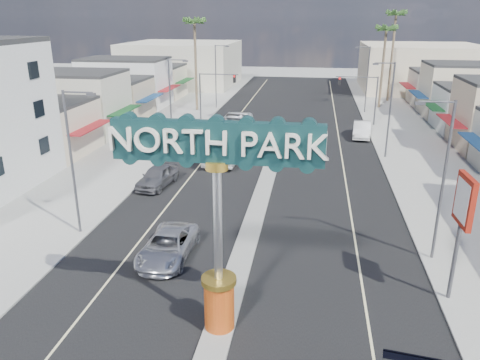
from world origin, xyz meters
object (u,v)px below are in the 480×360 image
(streetlight_r_mid, at_px, (389,106))
(suv_left, at_px, (168,246))
(palm_right_far, at_px, (396,19))
(car_parked_left, at_px, (158,176))
(traffic_signal_right, at_px, (361,91))
(car_parked_right, at_px, (362,130))
(palm_left_far, at_px, (195,26))
(bank_pylon_sign, at_px, (463,208))
(city_bus, at_px, (230,138))
(streetlight_l_near, at_px, (74,156))
(streetlight_r_near, at_px, (441,174))
(gateway_sign, at_px, (217,205))
(streetlight_r_far, at_px, (366,76))
(traffic_signal_left, at_px, (214,87))
(streetlight_l_far, at_px, (217,73))
(streetlight_l_mid, at_px, (172,99))
(palm_right_mid, at_px, (386,33))

(streetlight_r_mid, xyz_separation_m, suv_left, (-14.58, -22.17, -4.30))
(palm_right_far, xyz_separation_m, car_parked_left, (-23.50, -42.98, -11.54))
(traffic_signal_right, distance_m, car_parked_right, 7.03)
(palm_left_far, distance_m, bank_pylon_sign, 50.34)
(streetlight_r_mid, bearing_deg, city_bus, -175.94)
(streetlight_l_near, xyz_separation_m, streetlight_r_mid, (20.87, 20.00, 0.00))
(streetlight_r_near, distance_m, palm_left_far, 46.80)
(streetlight_r_near, xyz_separation_m, car_parked_left, (-18.93, 9.02, -4.22))
(car_parked_right, bearing_deg, gateway_sign, -98.92)
(streetlight_l_near, height_order, car_parked_right, streetlight_l_near)
(traffic_signal_right, height_order, streetlight_r_near, streetlight_r_near)
(streetlight_r_far, bearing_deg, traffic_signal_left, -157.80)
(suv_left, relative_size, car_parked_left, 1.11)
(city_bus, height_order, bank_pylon_sign, bank_pylon_sign)
(traffic_signal_right, bearing_deg, palm_right_far, 72.10)
(streetlight_l_far, distance_m, car_parked_left, 33.30)
(suv_left, xyz_separation_m, car_parked_left, (-4.35, 11.19, 0.08))
(streetlight_l_near, distance_m, suv_left, 7.92)
(city_bus, bearing_deg, streetlight_r_mid, 5.27)
(streetlight_l_far, height_order, palm_right_far, palm_right_far)
(suv_left, relative_size, car_parked_right, 1.04)
(gateway_sign, height_order, streetlight_r_mid, gateway_sign)
(traffic_signal_left, xyz_separation_m, suv_left, (5.04, -36.17, -3.51))
(streetlight_r_near, height_order, palm_right_far, palm_right_far)
(streetlight_r_near, bearing_deg, palm_left_far, 120.36)
(car_parked_right, bearing_deg, streetlight_l_mid, -152.84)
(streetlight_l_near, distance_m, car_parked_right, 34.21)
(palm_right_mid, distance_m, car_parked_right, 20.98)
(traffic_signal_right, bearing_deg, suv_left, -110.24)
(car_parked_left, relative_size, car_parked_right, 0.93)
(streetlight_r_far, xyz_separation_m, suv_left, (-14.58, -44.17, -4.30))
(bank_pylon_sign, bearing_deg, streetlight_l_mid, 128.25)
(car_parked_right, height_order, city_bus, city_bus)
(streetlight_l_near, bearing_deg, traffic_signal_right, 60.01)
(gateway_sign, height_order, palm_right_far, palm_right_far)
(suv_left, xyz_separation_m, bank_pylon_sign, (14.64, -1.85, 4.06))
(streetlight_l_far, bearing_deg, streetlight_r_near, -63.58)
(traffic_signal_left, distance_m, streetlight_r_mid, 24.11)
(streetlight_l_far, height_order, palm_right_mid, palm_right_mid)
(traffic_signal_left, height_order, streetlight_r_near, streetlight_r_near)
(streetlight_r_near, bearing_deg, streetlight_r_mid, 90.00)
(streetlight_l_near, height_order, streetlight_r_near, same)
(traffic_signal_left, xyz_separation_m, bank_pylon_sign, (19.68, -38.02, 0.55))
(streetlight_l_far, distance_m, city_bus, 24.07)
(gateway_sign, height_order, suv_left, gateway_sign)
(traffic_signal_right, distance_m, streetlight_r_near, 34.03)
(suv_left, bearing_deg, streetlight_l_far, 98.69)
(streetlight_r_mid, height_order, palm_right_mid, palm_right_mid)
(streetlight_l_near, relative_size, palm_right_mid, 0.74)
(palm_right_mid, distance_m, palm_right_far, 6.57)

